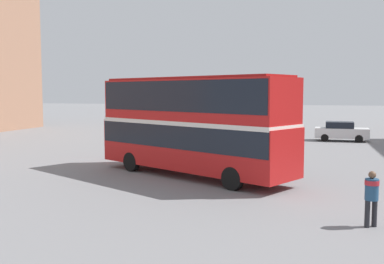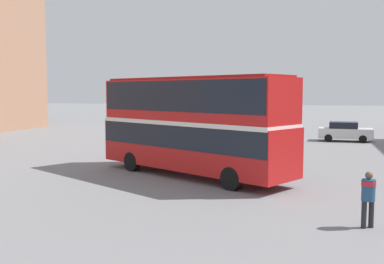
{
  "view_description": "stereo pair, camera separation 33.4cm",
  "coord_description": "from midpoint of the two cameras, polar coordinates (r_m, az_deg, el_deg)",
  "views": [
    {
      "loc": [
        5.15,
        -20.83,
        3.97
      ],
      "look_at": [
        -0.14,
        -0.51,
        2.1
      ],
      "focal_mm": 42.0,
      "sensor_mm": 36.0,
      "label": 1
    },
    {
      "loc": [
        5.47,
        -20.75,
        3.97
      ],
      "look_at": [
        -0.14,
        -0.51,
        2.1
      ],
      "focal_mm": 42.0,
      "sensor_mm": 36.0,
      "label": 2
    }
  ],
  "objects": [
    {
      "name": "ground_plane",
      "position": [
        21.82,
        0.24,
        -5.38
      ],
      "size": [
        240.0,
        240.0,
        0.0
      ],
      "primitive_type": "plane",
      "color": "slate"
    },
    {
      "name": "double_decker_bus",
      "position": [
        21.04,
        -0.45,
        1.52
      ],
      "size": [
        10.3,
        7.16,
        4.66
      ],
      "rotation": [
        0.0,
        0.0,
        -0.5
      ],
      "color": "red",
      "rests_on": "ground_plane"
    },
    {
      "name": "pedestrian_foreground",
      "position": [
        14.21,
        21.22,
        -7.23
      ],
      "size": [
        0.56,
        0.56,
        1.67
      ],
      "rotation": [
        0.0,
        0.0,
        2.12
      ],
      "color": "#232328",
      "rests_on": "ground_plane"
    },
    {
      "name": "parked_car_kerb_far",
      "position": [
        38.37,
        18.18,
        0.09
      ],
      "size": [
        4.25,
        2.05,
        1.57
      ],
      "rotation": [
        0.0,
        0.0,
        -0.05
      ],
      "color": "silver",
      "rests_on": "ground_plane"
    }
  ]
}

